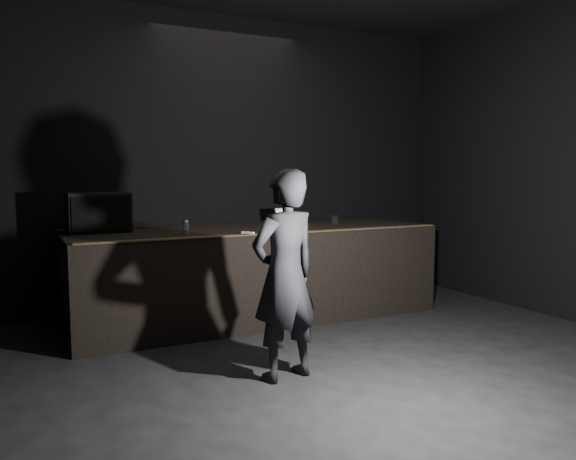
% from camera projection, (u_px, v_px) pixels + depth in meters
% --- Properties ---
extents(ground, '(7.00, 7.00, 0.00)m').
position_uv_depth(ground, '(402.00, 402.00, 3.96)').
color(ground, black).
rests_on(ground, ground).
extents(room_walls, '(6.10, 7.10, 3.52)m').
position_uv_depth(room_walls, '(408.00, 111.00, 3.76)').
color(room_walls, black).
rests_on(room_walls, ground).
extents(stage_riser, '(4.00, 1.50, 1.00)m').
position_uv_depth(stage_riser, '(252.00, 271.00, 6.34)').
color(stage_riser, black).
rests_on(stage_riser, ground).
extents(riser_lip, '(3.92, 0.10, 0.01)m').
position_uv_depth(riser_lip, '(279.00, 233.00, 5.66)').
color(riser_lip, brown).
rests_on(riser_lip, stage_riser).
extents(stage_monitor, '(0.62, 0.46, 0.41)m').
position_uv_depth(stage_monitor, '(98.00, 212.00, 5.77)').
color(stage_monitor, black).
rests_on(stage_monitor, stage_riser).
extents(cable, '(0.88, 0.08, 0.02)m').
position_uv_depth(cable, '(108.00, 229.00, 6.00)').
color(cable, black).
rests_on(cable, stage_riser).
extents(laptop, '(0.35, 0.33, 0.20)m').
position_uv_depth(laptop, '(290.00, 221.00, 6.57)').
color(laptop, white).
rests_on(laptop, stage_riser).
extents(beer_can, '(0.06, 0.06, 0.14)m').
position_uv_depth(beer_can, '(186.00, 228.00, 5.53)').
color(beer_can, silver).
rests_on(beer_can, stage_riser).
extents(plastic_cup, '(0.08, 0.08, 0.10)m').
position_uv_depth(plastic_cup, '(335.00, 220.00, 6.63)').
color(plastic_cup, white).
rests_on(plastic_cup, stage_riser).
extents(wii_remote, '(0.09, 0.15, 0.03)m').
position_uv_depth(wii_remote, '(248.00, 233.00, 5.57)').
color(wii_remote, white).
rests_on(wii_remote, stage_riser).
extents(person, '(0.67, 0.51, 1.64)m').
position_uv_depth(person, '(285.00, 275.00, 4.34)').
color(person, black).
rests_on(person, ground).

